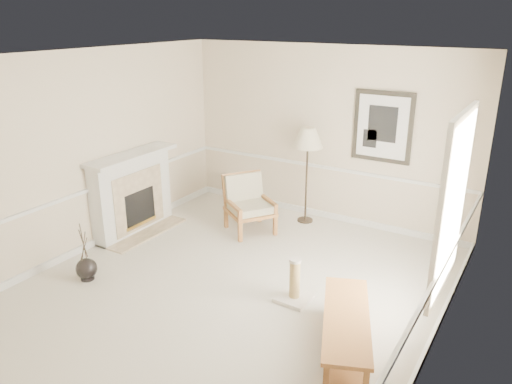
% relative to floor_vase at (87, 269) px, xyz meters
% --- Properties ---
extents(ground, '(5.50, 5.50, 0.00)m').
position_rel_floor_vase_xyz_m(ground, '(1.76, 0.90, -0.15)').
color(ground, silver).
rests_on(ground, ground).
extents(room, '(5.04, 5.54, 2.92)m').
position_rel_floor_vase_xyz_m(room, '(1.90, 0.98, 1.72)').
color(room, beige).
rests_on(room, ground).
extents(fireplace, '(0.64, 1.64, 1.31)m').
position_rel_floor_vase_xyz_m(fireplace, '(-0.58, 1.50, 0.49)').
color(fireplace, white).
rests_on(fireplace, ground).
extents(floor_vase, '(0.28, 0.28, 0.82)m').
position_rel_floor_vase_xyz_m(floor_vase, '(0.00, 0.00, 0.00)').
color(floor_vase, black).
rests_on(floor_vase, ground).
extents(armchair, '(0.99, 0.98, 0.91)m').
position_rel_floor_vase_xyz_m(armchair, '(0.94, 2.51, 0.34)').
color(armchair, brown).
rests_on(armchair, ground).
extents(floor_lamp, '(0.64, 0.64, 1.62)m').
position_rel_floor_vase_xyz_m(floor_lamp, '(1.61, 3.30, 1.26)').
color(floor_lamp, black).
rests_on(floor_lamp, ground).
extents(bench, '(1.01, 1.61, 0.44)m').
position_rel_floor_vase_xyz_m(bench, '(3.50, 0.35, 0.14)').
color(bench, brown).
rests_on(bench, ground).
extents(scratching_post, '(0.41, 0.41, 0.57)m').
position_rel_floor_vase_xyz_m(scratching_post, '(2.59, 0.98, 0.03)').
color(scratching_post, white).
rests_on(scratching_post, ground).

